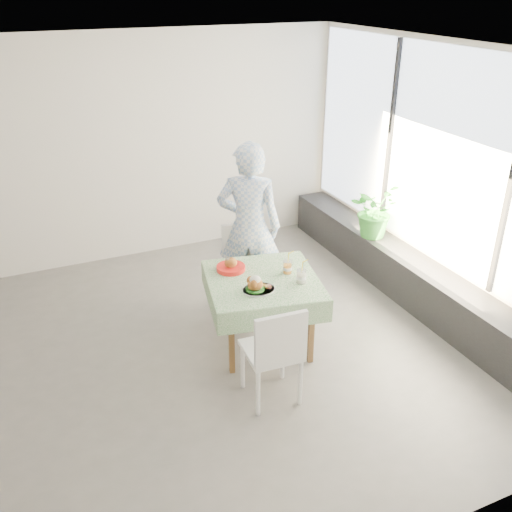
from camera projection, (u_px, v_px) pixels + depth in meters
name	position (u px, v px, depth m)	size (l,w,h in m)	color
floor	(176.00, 361.00, 5.49)	(6.00, 6.00, 0.00)	#5A5755
ceiling	(152.00, 55.00, 4.25)	(6.00, 6.00, 0.00)	white
wall_back	(108.00, 153.00, 6.91)	(6.00, 0.02, 2.80)	white
wall_front	(305.00, 411.00, 2.82)	(6.00, 0.02, 2.80)	white
wall_right	(443.00, 181.00, 5.97)	(0.02, 5.00, 2.80)	white
window_pane	(444.00, 158.00, 5.85)	(0.01, 4.80, 2.18)	#D1E0F9
window_ledge	(414.00, 281.00, 6.40)	(0.40, 4.80, 0.50)	black
cafe_table	(263.00, 304.00, 5.54)	(1.23, 1.23, 0.74)	brown
chair_far	(245.00, 286.00, 6.21)	(0.56, 0.56, 0.95)	white
chair_near	(272.00, 369.00, 4.90)	(0.48, 0.48, 0.95)	white
diner	(249.00, 227.00, 6.05)	(0.68, 0.45, 1.87)	#8BADDF
main_dish	(257.00, 286.00, 5.19)	(0.31, 0.31, 0.16)	white
juice_cup_orange	(287.00, 267.00, 5.50)	(0.09, 0.09, 0.26)	white
juice_cup_lemonade	(301.00, 277.00, 5.33)	(0.10, 0.10, 0.27)	white
second_dish	(231.00, 266.00, 5.57)	(0.28, 0.28, 0.13)	red
potted_plant	(374.00, 210.00, 6.78)	(0.59, 0.51, 0.66)	#2D7F2A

